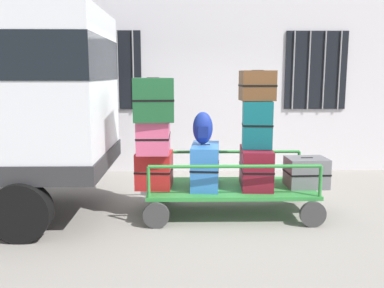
{
  "coord_description": "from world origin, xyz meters",
  "views": [
    {
      "loc": [
        -0.39,
        -5.76,
        1.92
      ],
      "look_at": [
        -0.27,
        -0.13,
        0.98
      ],
      "focal_mm": 39.18,
      "sensor_mm": 36.0,
      "label": 1
    }
  ],
  "objects_px": {
    "suitcase_midleft_bottom": "(205,166)",
    "luggage_cart": "(230,191)",
    "suitcase_left_bottom": "(154,170)",
    "suitcase_midright_bottom": "(306,172)",
    "suitcase_left_top": "(153,99)",
    "suitcase_center_middle": "(257,125)",
    "suitcase_center_top": "(257,86)",
    "suitcase_left_middle": "(154,136)",
    "suitcase_center_bottom": "(256,168)",
    "backpack": "(203,128)"
  },
  "relations": [
    {
      "from": "suitcase_midleft_bottom",
      "to": "luggage_cart",
      "type": "bearing_deg",
      "value": 1.58
    },
    {
      "from": "suitcase_left_bottom",
      "to": "suitcase_midright_bottom",
      "type": "height_order",
      "value": "suitcase_left_bottom"
    },
    {
      "from": "suitcase_left_top",
      "to": "luggage_cart",
      "type": "bearing_deg",
      "value": 1.18
    },
    {
      "from": "suitcase_center_middle",
      "to": "suitcase_center_top",
      "type": "distance_m",
      "value": 0.53
    },
    {
      "from": "suitcase_left_middle",
      "to": "suitcase_midright_bottom",
      "type": "bearing_deg",
      "value": -0.73
    },
    {
      "from": "suitcase_left_middle",
      "to": "suitcase_left_top",
      "type": "distance_m",
      "value": 0.5
    },
    {
      "from": "suitcase_center_bottom",
      "to": "suitcase_center_middle",
      "type": "relative_size",
      "value": 1.19
    },
    {
      "from": "suitcase_center_bottom",
      "to": "suitcase_center_top",
      "type": "bearing_deg",
      "value": 90.0
    },
    {
      "from": "suitcase_left_bottom",
      "to": "suitcase_midright_bottom",
      "type": "bearing_deg",
      "value": -0.58
    },
    {
      "from": "luggage_cart",
      "to": "suitcase_midleft_bottom",
      "type": "distance_m",
      "value": 0.5
    },
    {
      "from": "suitcase_left_top",
      "to": "suitcase_left_middle",
      "type": "bearing_deg",
      "value": 90.0
    },
    {
      "from": "suitcase_left_top",
      "to": "suitcase_midright_bottom",
      "type": "xyz_separation_m",
      "value": [
        2.1,
        -0.0,
        -1.01
      ]
    },
    {
      "from": "suitcase_left_top",
      "to": "suitcase_center_middle",
      "type": "xyz_separation_m",
      "value": [
        1.4,
        -0.01,
        -0.35
      ]
    },
    {
      "from": "suitcase_left_bottom",
      "to": "suitcase_center_bottom",
      "type": "xyz_separation_m",
      "value": [
        1.4,
        -0.01,
        0.02
      ]
    },
    {
      "from": "suitcase_midleft_bottom",
      "to": "suitcase_center_middle",
      "type": "distance_m",
      "value": 0.9
    },
    {
      "from": "suitcase_left_bottom",
      "to": "suitcase_midright_bottom",
      "type": "relative_size",
      "value": 0.92
    },
    {
      "from": "luggage_cart",
      "to": "suitcase_center_bottom",
      "type": "height_order",
      "value": "suitcase_center_bottom"
    },
    {
      "from": "luggage_cart",
      "to": "suitcase_midleft_bottom",
      "type": "height_order",
      "value": "suitcase_midleft_bottom"
    },
    {
      "from": "suitcase_left_top",
      "to": "suitcase_midleft_bottom",
      "type": "xyz_separation_m",
      "value": [
        0.7,
        0.01,
        -0.92
      ]
    },
    {
      "from": "luggage_cart",
      "to": "suitcase_center_bottom",
      "type": "relative_size",
      "value": 3.03
    },
    {
      "from": "suitcase_midright_bottom",
      "to": "backpack",
      "type": "distance_m",
      "value": 1.56
    },
    {
      "from": "suitcase_left_bottom",
      "to": "suitcase_left_top",
      "type": "height_order",
      "value": "suitcase_left_top"
    },
    {
      "from": "suitcase_left_middle",
      "to": "suitcase_midleft_bottom",
      "type": "xyz_separation_m",
      "value": [
        0.7,
        -0.01,
        -0.42
      ]
    },
    {
      "from": "suitcase_left_middle",
      "to": "backpack",
      "type": "height_order",
      "value": "backpack"
    },
    {
      "from": "suitcase_center_top",
      "to": "backpack",
      "type": "xyz_separation_m",
      "value": [
        -0.73,
        -0.02,
        -0.57
      ]
    },
    {
      "from": "suitcase_left_middle",
      "to": "backpack",
      "type": "relative_size",
      "value": 1.66
    },
    {
      "from": "suitcase_center_top",
      "to": "suitcase_midright_bottom",
      "type": "xyz_separation_m",
      "value": [
        0.7,
        -0.06,
        -1.19
      ]
    },
    {
      "from": "suitcase_left_bottom",
      "to": "suitcase_center_top",
      "type": "height_order",
      "value": "suitcase_center_top"
    },
    {
      "from": "suitcase_midleft_bottom",
      "to": "suitcase_center_top",
      "type": "height_order",
      "value": "suitcase_center_top"
    },
    {
      "from": "suitcase_left_bottom",
      "to": "suitcase_center_middle",
      "type": "height_order",
      "value": "suitcase_center_middle"
    },
    {
      "from": "luggage_cart",
      "to": "suitcase_midright_bottom",
      "type": "height_order",
      "value": "suitcase_midright_bottom"
    },
    {
      "from": "suitcase_left_bottom",
      "to": "suitcase_center_middle",
      "type": "distance_m",
      "value": 1.53
    },
    {
      "from": "suitcase_midleft_bottom",
      "to": "suitcase_midright_bottom",
      "type": "height_order",
      "value": "suitcase_midleft_bottom"
    },
    {
      "from": "suitcase_center_middle",
      "to": "backpack",
      "type": "height_order",
      "value": "suitcase_center_middle"
    },
    {
      "from": "suitcase_left_bottom",
      "to": "suitcase_center_middle",
      "type": "bearing_deg",
      "value": -1.25
    },
    {
      "from": "suitcase_center_bottom",
      "to": "backpack",
      "type": "bearing_deg",
      "value": 177.4
    },
    {
      "from": "suitcase_left_top",
      "to": "suitcase_midleft_bottom",
      "type": "height_order",
      "value": "suitcase_left_top"
    },
    {
      "from": "suitcase_center_bottom",
      "to": "suitcase_left_top",
      "type": "bearing_deg",
      "value": -179.77
    },
    {
      "from": "suitcase_center_middle",
      "to": "suitcase_center_top",
      "type": "bearing_deg",
      "value": 90.0
    },
    {
      "from": "suitcase_left_middle",
      "to": "suitcase_left_bottom",
      "type": "bearing_deg",
      "value": -90.0
    },
    {
      "from": "suitcase_left_bottom",
      "to": "suitcase_center_bottom",
      "type": "distance_m",
      "value": 1.4
    },
    {
      "from": "suitcase_left_bottom",
      "to": "suitcase_midleft_bottom",
      "type": "xyz_separation_m",
      "value": [
        0.7,
        -0.01,
        0.05
      ]
    },
    {
      "from": "backpack",
      "to": "suitcase_left_bottom",
      "type": "bearing_deg",
      "value": -178.18
    },
    {
      "from": "suitcase_left_middle",
      "to": "suitcase_center_top",
      "type": "bearing_deg",
      "value": 1.37
    },
    {
      "from": "suitcase_left_top",
      "to": "suitcase_center_top",
      "type": "xyz_separation_m",
      "value": [
        1.4,
        0.06,
        0.18
      ]
    },
    {
      "from": "suitcase_center_middle",
      "to": "suitcase_left_bottom",
      "type": "bearing_deg",
      "value": 178.75
    },
    {
      "from": "suitcase_left_bottom",
      "to": "suitcase_left_middle",
      "type": "relative_size",
      "value": 0.72
    },
    {
      "from": "suitcase_left_middle",
      "to": "suitcase_center_bottom",
      "type": "distance_m",
      "value": 1.47
    },
    {
      "from": "suitcase_midleft_bottom",
      "to": "backpack",
      "type": "xyz_separation_m",
      "value": [
        -0.03,
        0.03,
        0.52
      ]
    },
    {
      "from": "suitcase_center_top",
      "to": "suitcase_left_middle",
      "type": "bearing_deg",
      "value": -178.63
    }
  ]
}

